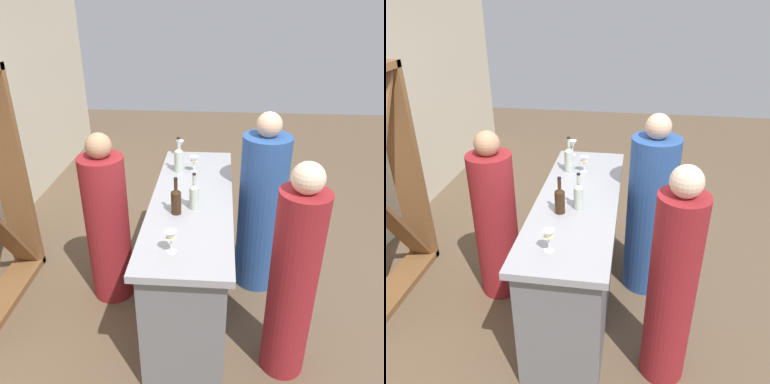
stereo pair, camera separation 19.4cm
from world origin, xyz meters
TOP-DOWN VIEW (x-y plane):
  - ground_plane at (0.00, 0.00)m, footprint 12.00×12.00m
  - bar_counter at (0.00, 0.00)m, footprint 1.93×0.63m
  - wine_bottle_leftmost_amber_brown at (-0.24, 0.10)m, footprint 0.07×0.07m
  - wine_bottle_second_left_clear_pale at (-0.16, -0.03)m, footprint 0.07×0.07m
  - wine_bottle_center_clear_pale at (0.49, 0.15)m, footprint 0.08×0.08m
  - wine_glass_near_left at (0.50, 0.02)m, footprint 0.07×0.07m
  - wine_glass_near_center at (-0.71, 0.08)m, footprint 0.08×0.08m
  - wine_glass_near_right at (0.88, 0.18)m, footprint 0.08×0.08m
  - person_left_guest at (-0.65, -0.70)m, footprint 0.34×0.34m
  - person_center_guest at (0.29, -0.58)m, footprint 0.40×0.40m
  - person_right_guest at (0.03, 0.71)m, footprint 0.42×0.42m

SIDE VIEW (x-z plane):
  - ground_plane at x=0.00m, z-range 0.00..0.00m
  - bar_counter at x=0.00m, z-range 0.00..1.00m
  - person_right_guest at x=0.03m, z-range -0.06..1.43m
  - person_center_guest at x=0.29m, z-range -0.07..1.54m
  - person_left_guest at x=-0.65m, z-range -0.05..1.54m
  - wine_glass_near_left at x=0.50m, z-range 1.03..1.17m
  - wine_glass_near_center at x=-0.71m, z-range 1.03..1.18m
  - wine_bottle_leftmost_amber_brown at x=-0.24m, z-range 0.96..1.25m
  - wine_bottle_second_left_clear_pale at x=-0.16m, z-range 0.96..1.25m
  - wine_glass_near_right at x=0.88m, z-range 1.03..1.18m
  - wine_bottle_center_clear_pale at x=0.49m, z-range 0.96..1.28m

